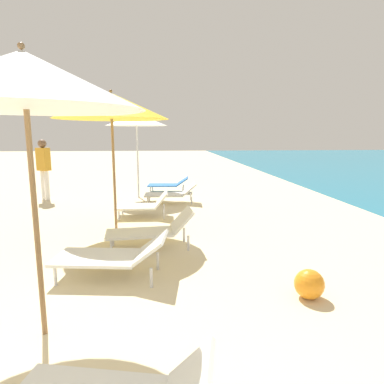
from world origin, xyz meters
name	(u,v)px	position (x,y,z in m)	size (l,w,h in m)	color
umbrella_second	(24,80)	(-0.96, 3.23, 2.34)	(2.03, 2.03, 2.65)	olive
lounger_second_shoreside	(113,255)	(-0.49, 4.46, 0.32)	(1.55, 0.84, 0.59)	white
umbrella_third	(111,106)	(-0.75, 6.63, 2.41)	(2.14, 2.14, 2.71)	olive
lounger_third_shoreside	(144,204)	(-0.27, 7.80, 0.29)	(1.20, 0.69, 0.59)	white
lounger_third_inland	(152,229)	(0.00, 5.59, 0.32)	(1.49, 0.70, 0.66)	white
umbrella_farthest	(137,120)	(-0.57, 10.23, 2.33)	(1.81, 1.81, 2.57)	silver
lounger_farthest_shoreside	(169,184)	(0.36, 11.14, 0.26)	(1.38, 0.75, 0.50)	blue
lounger_farthest_inland	(172,193)	(0.41, 9.32, 0.28)	(1.46, 0.67, 0.57)	white
person_walking_near	(44,163)	(-3.25, 10.03, 1.08)	(0.42, 0.37, 1.76)	silver
beach_ball	(309,284)	(1.87, 3.68, 0.17)	(0.35, 0.35, 0.35)	orange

